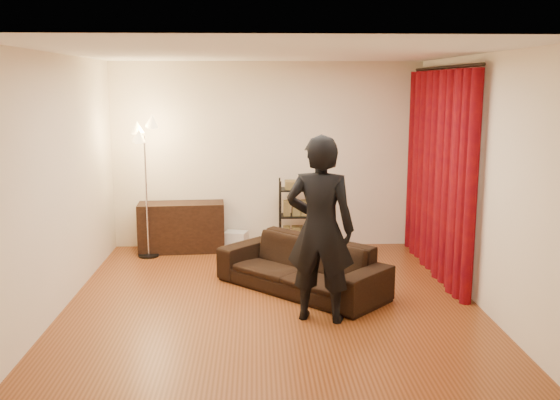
{
  "coord_description": "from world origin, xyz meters",
  "views": [
    {
      "loc": [
        -0.18,
        -6.57,
        2.39
      ],
      "look_at": [
        0.1,
        0.3,
        1.1
      ],
      "focal_mm": 40.0,
      "sensor_mm": 36.0,
      "label": 1
    }
  ],
  "objects_px": {
    "floor_lamp": "(146,190)",
    "wire_shelf": "(297,216)",
    "person": "(320,229)",
    "media_cabinet": "(182,227)",
    "storage_boxes": "(236,240)",
    "sofa": "(301,266)"
  },
  "relations": [
    {
      "from": "wire_shelf",
      "to": "storage_boxes",
      "type": "bearing_deg",
      "value": 164.88
    },
    {
      "from": "media_cabinet",
      "to": "floor_lamp",
      "type": "height_order",
      "value": "floor_lamp"
    },
    {
      "from": "person",
      "to": "storage_boxes",
      "type": "distance_m",
      "value": 3.08
    },
    {
      "from": "sofa",
      "to": "media_cabinet",
      "type": "height_order",
      "value": "media_cabinet"
    },
    {
      "from": "media_cabinet",
      "to": "wire_shelf",
      "type": "height_order",
      "value": "wire_shelf"
    },
    {
      "from": "person",
      "to": "wire_shelf",
      "type": "xyz_separation_m",
      "value": [
        -0.06,
        2.65,
        -0.43
      ]
    },
    {
      "from": "sofa",
      "to": "floor_lamp",
      "type": "height_order",
      "value": "floor_lamp"
    },
    {
      "from": "floor_lamp",
      "to": "media_cabinet",
      "type": "bearing_deg",
      "value": 32.43
    },
    {
      "from": "storage_boxes",
      "to": "floor_lamp",
      "type": "height_order",
      "value": "floor_lamp"
    },
    {
      "from": "sofa",
      "to": "floor_lamp",
      "type": "distance_m",
      "value": 2.63
    },
    {
      "from": "sofa",
      "to": "wire_shelf",
      "type": "bearing_deg",
      "value": 132.01
    },
    {
      "from": "person",
      "to": "media_cabinet",
      "type": "distance_m",
      "value": 3.27
    },
    {
      "from": "person",
      "to": "storage_boxes",
      "type": "xyz_separation_m",
      "value": [
        -0.94,
        2.82,
        -0.82
      ]
    },
    {
      "from": "person",
      "to": "storage_boxes",
      "type": "bearing_deg",
      "value": -55.93
    },
    {
      "from": "sofa",
      "to": "wire_shelf",
      "type": "distance_m",
      "value": 1.75
    },
    {
      "from": "media_cabinet",
      "to": "sofa",
      "type": "bearing_deg",
      "value": -52.63
    },
    {
      "from": "person",
      "to": "storage_boxes",
      "type": "height_order",
      "value": "person"
    },
    {
      "from": "media_cabinet",
      "to": "floor_lamp",
      "type": "relative_size",
      "value": 0.64
    },
    {
      "from": "person",
      "to": "media_cabinet",
      "type": "height_order",
      "value": "person"
    },
    {
      "from": "storage_boxes",
      "to": "wire_shelf",
      "type": "bearing_deg",
      "value": -11.09
    },
    {
      "from": "person",
      "to": "media_cabinet",
      "type": "bearing_deg",
      "value": -42.22
    },
    {
      "from": "floor_lamp",
      "to": "wire_shelf",
      "type": "bearing_deg",
      "value": 5.38
    }
  ]
}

